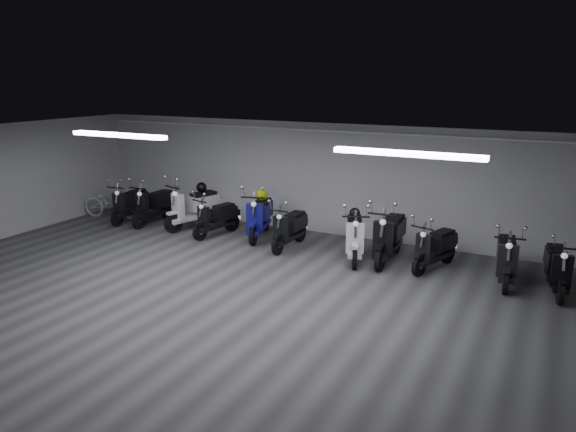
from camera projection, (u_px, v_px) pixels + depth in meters
The scene contains 21 objects.
floor at pixel (217, 304), 9.58m from camera, with size 14.00×10.00×0.01m, color #3D3C3F.
ceiling at pixel (211, 146), 8.87m from camera, with size 14.00×10.00×0.01m, color gray.
back_wall at pixel (329, 179), 13.53m from camera, with size 14.00×0.01×2.80m, color #B0B0B2.
fluor_strip_left at pixel (118, 135), 11.07m from camera, with size 2.40×0.18×0.08m, color white.
fluor_strip_right at pixel (407, 154), 8.42m from camera, with size 2.40×0.18×0.08m, color white.
conduit at pixel (328, 131), 13.15m from camera, with size 0.05×0.05×13.60m, color white.
scooter_0 at pixel (130, 198), 14.88m from camera, with size 0.59×1.76×1.31m, color black, non-canonical shape.
scooter_1 at pixel (153, 199), 14.62m from camera, with size 0.61×1.82×1.35m, color black, non-canonical shape.
scooter_2 at pixel (194, 201), 14.19m from camera, with size 0.66×1.99×1.48m, color white, non-canonical shape.
scooter_3 at pixel (216, 212), 13.52m from camera, with size 0.55×1.65×1.22m, color black, non-canonical shape.
scooter_4 at pixel (260, 210), 13.33m from camera, with size 0.64×1.93×1.44m, color navy, non-canonical shape.
scooter_5 at pixel (289, 222), 12.54m from camera, with size 0.57×1.70×1.26m, color black, non-canonical shape.
scooter_6 at pixel (355, 229), 11.73m from camera, with size 0.63×1.88×1.40m, color white, non-canonical shape.
scooter_7 at pixel (390, 228), 11.59m from camera, with size 0.67×2.01×1.49m, color black, non-canonical shape.
scooter_8 at pixel (435, 241), 11.13m from camera, with size 0.56×1.68×1.25m, color black, non-canonical shape.
scooter_9 at pixel (507, 250), 10.39m from camera, with size 0.60×1.79×1.33m, color black, non-canonical shape.
bicycle at pixel (111, 199), 15.23m from camera, with size 0.60×1.70×1.10m, color silver.
scooter_10 at pixel (558, 260), 9.93m from camera, with size 0.57×1.71×1.28m, color black, non-canonical shape.
helmet_0 at pixel (262, 195), 13.51m from camera, with size 0.29×0.29×0.29m, color #C6D00C.
helmet_1 at pixel (355, 213), 11.91m from camera, with size 0.24×0.24×0.24m, color black.
helmet_2 at pixel (202, 187), 14.30m from camera, with size 0.28×0.28×0.28m, color black.
Camera 1 is at (5.17, -7.32, 3.92)m, focal length 33.73 mm.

